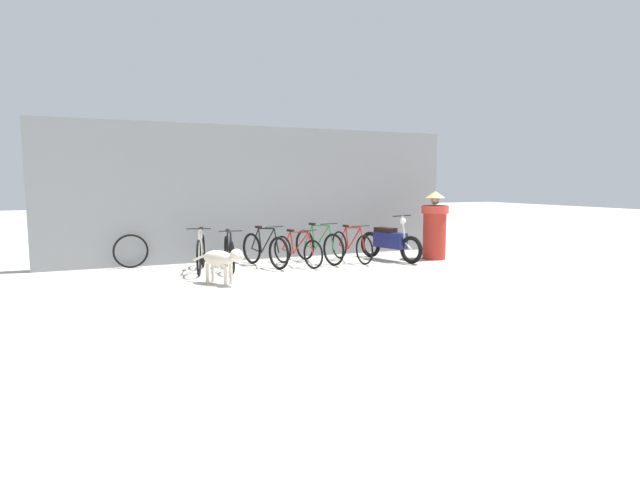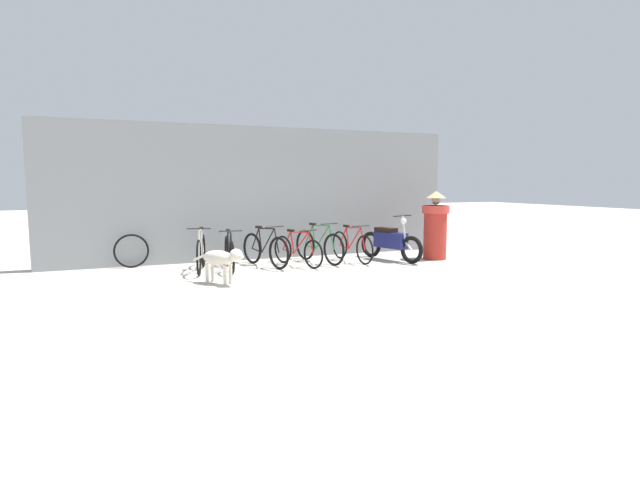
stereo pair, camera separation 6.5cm
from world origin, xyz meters
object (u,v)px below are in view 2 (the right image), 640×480
Objects in this scene: spare_tire_left at (131,251)px; bicycle_3 at (297,250)px; bicycle_4 at (319,246)px; stray_dog at (222,259)px; bicycle_0 at (201,253)px; motorcycle at (391,242)px; bicycle_5 at (352,246)px; bicycle_2 at (265,250)px; bicycle_1 at (229,253)px; person_in_robes at (435,226)px.

bicycle_3 is at bearing -17.85° from spare_tire_left.
stray_dog is at bearing -72.93° from bicycle_4.
bicycle_0 is 0.92× the size of motorcycle.
bicycle_5 is 0.92m from motorcycle.
bicycle_2 is at bearing -112.39° from motorcycle.
bicycle_1 reaches higher than spare_tire_left.
bicycle_1 is 4.81m from person_in_robes.
bicycle_2 is at bearing -123.55° from bicycle_3.
bicycle_1 is 1.07× the size of person_in_robes.
bicycle_4 is at bearing 73.30° from bicycle_2.
bicycle_4 is 2.81m from person_in_robes.
bicycle_2 is 2.25× the size of spare_tire_left.
motorcycle is (2.24, -0.10, 0.10)m from bicycle_3.
person_in_robes is at bearing 91.48° from bicycle_1.
bicycle_0 is at bearing -83.34° from bicycle_1.
bicycle_1 is 1.46m from bicycle_3.
bicycle_3 is 1.63× the size of stray_dog.
motorcycle is (3.70, -0.20, 0.08)m from bicycle_1.
bicycle_4 is (1.26, 0.04, 0.01)m from bicycle_2.
bicycle_0 is at bearing -37.09° from spare_tire_left.
motorcycle is at bearing 101.11° from bicycle_0.
bicycle_4 is at bearing 90.57° from bicycle_3.
bicycle_0 reaches higher than bicycle_1.
bicycle_2 is 2.80m from spare_tire_left.
person_in_robes is 2.22× the size of spare_tire_left.
stray_dog is at bearing 33.69° from person_in_robes.
motorcycle reaches higher than spare_tire_left.
bicycle_5 is 4.77m from spare_tire_left.
bicycle_4 is at bearing -12.40° from spare_tire_left.
bicycle_2 is 0.89× the size of motorcycle.
bicycle_2 is at bearing 103.64° from stray_dog.
bicycle_0 is 3.38m from bicycle_5.
spare_tire_left is (-6.64, 1.39, -0.43)m from person_in_robes.
bicycle_5 is at bearing 76.47° from stray_dog.
person_in_robes reaches higher than spare_tire_left.
motorcycle is at bearing 68.20° from bicycle_3.
bicycle_4 is 1.69m from motorcycle.
bicycle_4 reaches higher than bicycle_5.
bicycle_1 is (0.57, 0.00, -0.03)m from bicycle_0.
bicycle_0 is 1.07× the size of bicycle_3.
spare_tire_left is at bearing 172.78° from stray_dog.
spare_tire_left is at bearing -118.92° from motorcycle.
spare_tire_left is at bearing 10.60° from person_in_robes.
bicycle_3 reaches higher than stray_dog.
motorcycle is 5.69m from spare_tire_left.
bicycle_2 is 2.93m from motorcycle.
bicycle_1 is 1.00× the size of bicycle_4.
bicycle_4 is at bearing 11.50° from person_in_robes.
motorcycle is at bearing 11.14° from person_in_robes.
motorcycle reaches higher than bicycle_5.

